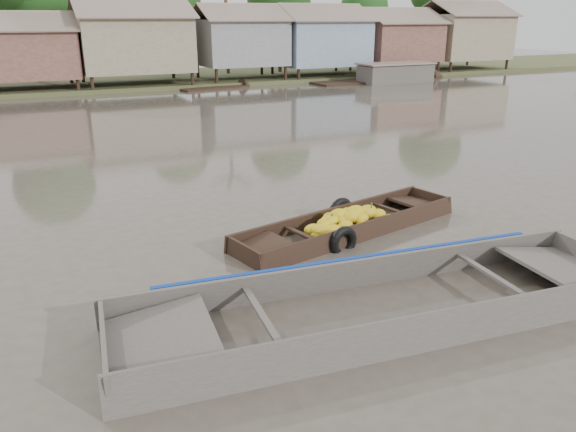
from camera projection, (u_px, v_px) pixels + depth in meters
name	position (u px, v px, depth m)	size (l,w,h in m)	color
ground	(331.00, 286.00, 9.33)	(120.00, 120.00, 0.00)	#484137
riverbank	(134.00, 35.00, 36.69)	(120.00, 12.47, 10.22)	#384723
banana_boat	(346.00, 225.00, 11.62)	(5.48, 2.43, 0.74)	black
viewer_boat	(387.00, 310.00, 8.40)	(8.35, 2.93, 0.66)	#433D39
distant_boats	(356.00, 82.00, 36.43)	(45.82, 15.63, 1.38)	black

